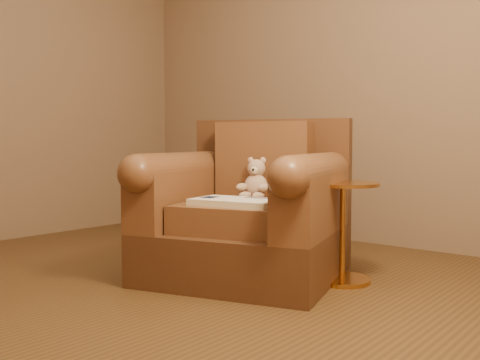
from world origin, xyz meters
The scene contains 5 objects.
floor centered at (0.00, 0.00, 0.00)m, with size 4.00×4.00×0.00m, color brown.
armchair centered at (0.31, 0.56, 0.37)m, with size 1.32×1.29×0.97m.
teddy_bear centered at (0.29, 0.65, 0.56)m, with size 0.19×0.22×0.27m.
guidebook centered at (0.42, 0.31, 0.48)m, with size 0.53×0.37×0.04m.
side_table centered at (0.83, 0.78, 0.31)m, with size 0.42×0.42×0.58m.
Camera 1 is at (2.32, -1.97, 0.81)m, focal length 40.00 mm.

